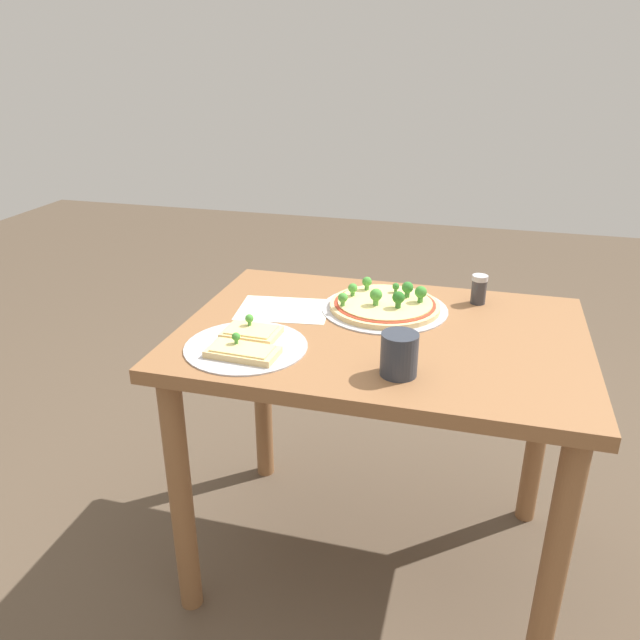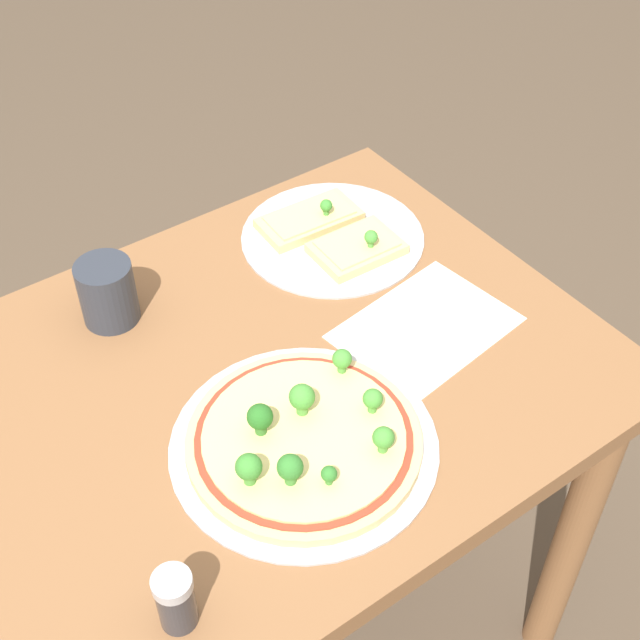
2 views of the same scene
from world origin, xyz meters
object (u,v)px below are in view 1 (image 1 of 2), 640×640
pizza_tray_slice (247,343)px  dining_table (380,372)px  condiment_shaker (479,289)px  drinking_cup (399,354)px  pizza_tray_whole (385,304)px

pizza_tray_slice → dining_table: bearing=31.6°
pizza_tray_slice → condiment_shaker: bearing=39.7°
pizza_tray_slice → condiment_shaker: 0.69m
drinking_cup → pizza_tray_slice: bearing=173.7°
pizza_tray_slice → drinking_cup: (0.37, -0.04, 0.04)m
pizza_tray_whole → drinking_cup: bearing=-75.8°
pizza_tray_slice → drinking_cup: 0.38m
condiment_shaker → dining_table: bearing=-132.0°
dining_table → pizza_tray_slice: 0.38m
pizza_tray_whole → pizza_tray_slice: size_ratio=1.16×
pizza_tray_slice → condiment_shaker: condiment_shaker is taller
drinking_cup → pizza_tray_whole: bearing=104.2°
dining_table → pizza_tray_slice: bearing=-148.4°
condiment_shaker → pizza_tray_slice: bearing=-140.3°
dining_table → pizza_tray_slice: (-0.30, -0.18, 0.13)m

